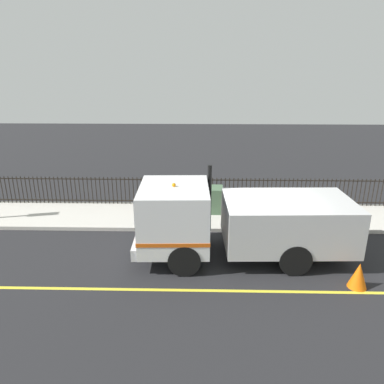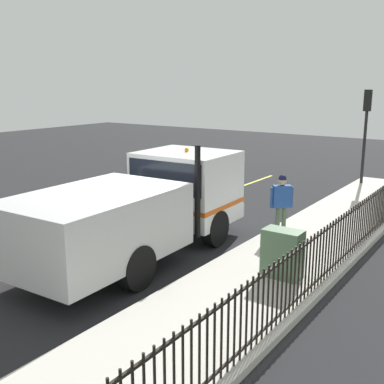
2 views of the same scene
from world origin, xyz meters
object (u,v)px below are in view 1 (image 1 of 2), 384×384
(work_truck, at_px, (230,218))
(worker_standing, at_px, (150,197))
(utility_cabinet, at_px, (217,200))
(traffic_cone, at_px, (358,275))

(work_truck, height_order, worker_standing, work_truck)
(work_truck, distance_m, utility_cabinet, 3.56)
(traffic_cone, bearing_deg, worker_standing, 57.71)
(worker_standing, bearing_deg, work_truck, 10.42)
(work_truck, xyz_separation_m, utility_cabinet, (3.49, 0.24, -0.66))
(utility_cabinet, distance_m, traffic_cone, 6.36)
(utility_cabinet, relative_size, traffic_cone, 1.41)
(work_truck, height_order, traffic_cone, work_truck)
(utility_cabinet, bearing_deg, work_truck, -176.06)
(worker_standing, bearing_deg, utility_cabinet, 74.35)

